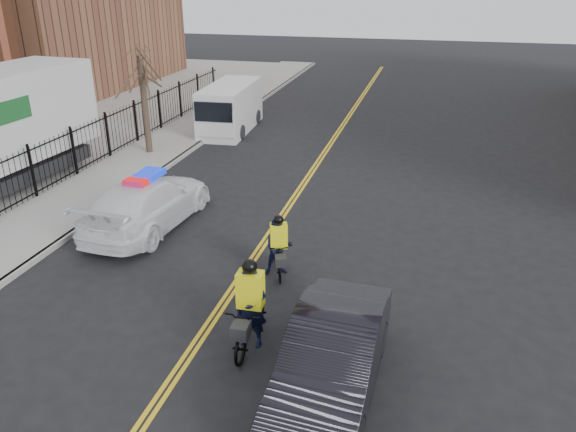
% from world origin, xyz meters
% --- Properties ---
extents(ground, '(120.00, 120.00, 0.00)m').
position_xyz_m(ground, '(0.00, 0.00, 0.00)').
color(ground, black).
rests_on(ground, ground).
extents(center_line_left, '(0.10, 60.00, 0.01)m').
position_xyz_m(center_line_left, '(-0.08, 8.00, 0.01)').
color(center_line_left, yellow).
rests_on(center_line_left, ground).
extents(center_line_right, '(0.10, 60.00, 0.01)m').
position_xyz_m(center_line_right, '(0.08, 8.00, 0.01)').
color(center_line_right, yellow).
rests_on(center_line_right, ground).
extents(sidewalk, '(3.00, 60.00, 0.15)m').
position_xyz_m(sidewalk, '(-7.50, 8.00, 0.07)').
color(sidewalk, gray).
rests_on(sidewalk, ground).
extents(curb, '(0.20, 60.00, 0.15)m').
position_xyz_m(curb, '(-6.00, 8.00, 0.07)').
color(curb, gray).
rests_on(curb, ground).
extents(iron_fence, '(0.12, 28.00, 2.00)m').
position_xyz_m(iron_fence, '(-9.00, 8.00, 1.00)').
color(iron_fence, black).
rests_on(iron_fence, ground).
extents(street_tree, '(3.20, 3.20, 4.80)m').
position_xyz_m(street_tree, '(-7.60, 10.00, 3.53)').
color(street_tree, '#3A2B22').
rests_on(street_tree, sidewalk).
extents(police_cruiser, '(2.54, 5.69, 1.78)m').
position_xyz_m(police_cruiser, '(-3.97, 2.97, 0.82)').
color(police_cruiser, white).
rests_on(police_cruiser, ground).
extents(dark_sedan, '(1.87, 4.95, 1.61)m').
position_xyz_m(dark_sedan, '(3.19, -3.33, 0.81)').
color(dark_sedan, black).
rests_on(dark_sedan, ground).
extents(cargo_van, '(2.44, 5.73, 2.35)m').
position_xyz_m(cargo_van, '(-5.49, 14.86, 1.15)').
color(cargo_van, silver).
rests_on(cargo_van, ground).
extents(cyclist_near, '(0.82, 2.19, 2.13)m').
position_xyz_m(cyclist_near, '(1.20, -2.22, 0.74)').
color(cyclist_near, black).
rests_on(cyclist_near, ground).
extents(cyclist_far, '(1.06, 1.79, 1.75)m').
position_xyz_m(cyclist_far, '(0.95, 0.99, 0.69)').
color(cyclist_far, black).
rests_on(cyclist_far, ground).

